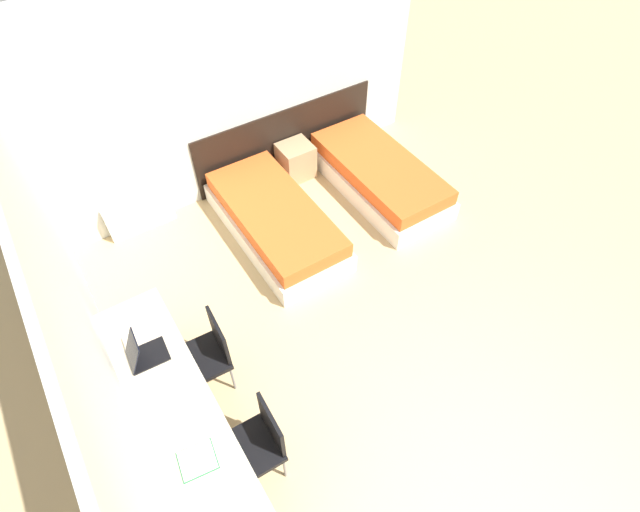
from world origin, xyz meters
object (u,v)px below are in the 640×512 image
chair_near_laptop (207,353)px  chair_near_notebook (257,442)px  bed_near_window (276,221)px  laptop (143,354)px  nightstand (296,161)px  bed_near_door (379,175)px

chair_near_laptop → chair_near_notebook: same height
bed_near_window → chair_near_notebook: 2.72m
bed_near_window → chair_near_laptop: size_ratio=2.32×
chair_near_notebook → laptop: size_ratio=2.62×
bed_near_window → nightstand: bearing=46.7°
bed_near_window → chair_near_notebook: chair_near_notebook is taller
bed_near_window → chair_near_notebook: (-1.43, -2.29, 0.27)m
bed_near_window → nightstand: size_ratio=4.24×
bed_near_window → bed_near_door: (1.52, 0.00, 0.00)m
chair_near_laptop → laptop: (-0.48, 0.09, 0.30)m
nightstand → chair_near_laptop: chair_near_laptop is taller
bed_near_window → chair_near_laptop: chair_near_laptop is taller
bed_near_window → laptop: laptop is taller
bed_near_window → chair_near_notebook: bearing=-122.0°
bed_near_door → nightstand: nightstand is taller
nightstand → chair_near_laptop: size_ratio=0.55×
bed_near_door → laptop: 3.70m
nightstand → chair_near_notebook: 3.81m
chair_near_laptop → chair_near_notebook: bearing=-86.9°
nightstand → bed_near_window: bearing=-133.3°
laptop → chair_near_laptop: bearing=-6.7°
nightstand → chair_near_notebook: size_ratio=0.55×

